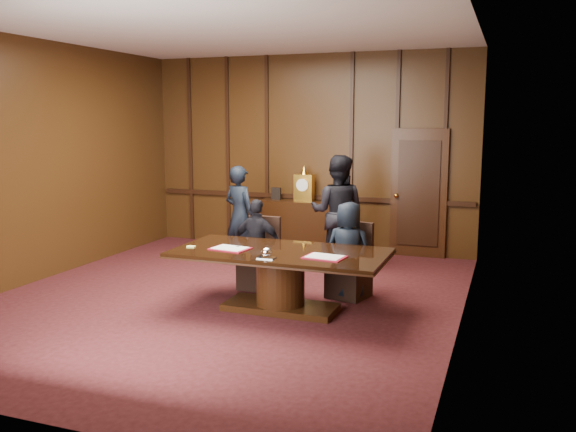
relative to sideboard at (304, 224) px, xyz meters
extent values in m
plane|color=black|center=(0.00, -3.26, -0.49)|extent=(7.00, 7.00, 0.00)
plane|color=silver|center=(0.00, -3.26, 3.01)|extent=(7.00, 7.00, 0.00)
cube|color=black|center=(0.00, 0.24, 1.26)|extent=(6.00, 0.04, 3.50)
cube|color=black|center=(0.00, -6.76, 1.26)|extent=(6.00, 0.04, 3.50)
cube|color=black|center=(-3.00, -3.26, 1.26)|extent=(0.04, 7.00, 3.50)
cube|color=black|center=(3.00, -3.26, 1.26)|extent=(0.04, 7.00, 3.50)
cube|color=black|center=(0.00, 0.21, 0.46)|extent=(5.90, 0.05, 0.08)
cube|color=black|center=(2.00, 0.20, 0.61)|extent=(0.95, 0.06, 2.20)
sphere|color=gold|center=(1.63, 0.13, 0.56)|extent=(0.08, 0.08, 0.08)
cube|color=black|center=(0.00, 0.00, -0.04)|extent=(1.60, 0.45, 0.90)
cube|color=black|center=(-0.70, 0.00, -0.46)|extent=(0.12, 0.40, 0.06)
cube|color=black|center=(0.70, 0.00, -0.46)|extent=(0.12, 0.40, 0.06)
cube|color=gold|center=(0.00, 0.00, 0.65)|extent=(0.34, 0.18, 0.48)
cylinder|color=white|center=(0.00, -0.10, 0.71)|extent=(0.22, 0.03, 0.22)
cone|color=gold|center=(0.00, 0.00, 0.97)|extent=(0.14, 0.14, 0.16)
cube|color=black|center=(-0.55, 0.02, 0.52)|extent=(0.18, 0.04, 0.22)
cube|color=#D84B19|center=(0.50, 0.02, 0.47)|extent=(0.22, 0.12, 0.12)
cube|color=black|center=(0.86, -3.44, -0.45)|extent=(1.40, 0.60, 0.08)
cylinder|color=black|center=(0.86, -3.44, -0.10)|extent=(0.60, 0.60, 0.62)
cube|color=black|center=(0.86, -3.44, 0.22)|extent=(2.62, 1.32, 0.02)
cube|color=black|center=(0.86, -3.44, 0.24)|extent=(2.60, 1.30, 0.06)
cube|color=maroon|center=(0.24, -3.58, 0.28)|extent=(0.50, 0.39, 0.01)
cube|color=white|center=(0.24, -3.58, 0.29)|extent=(0.44, 0.33, 0.01)
cube|color=maroon|center=(1.48, -3.63, 0.28)|extent=(0.50, 0.38, 0.01)
cube|color=white|center=(1.48, -3.63, 0.29)|extent=(0.43, 0.33, 0.01)
cube|color=white|center=(0.86, -3.89, 0.28)|extent=(0.20, 0.14, 0.01)
ellipsoid|color=white|center=(0.86, -3.89, 0.34)|extent=(0.13, 0.13, 0.10)
cube|color=#FBFF7C|center=(-0.27, -3.64, 0.28)|extent=(0.11, 0.08, 0.01)
cube|color=black|center=(0.21, -2.59, -0.26)|extent=(0.50, 0.50, 0.46)
cube|color=black|center=(0.22, -2.38, 0.23)|extent=(0.48, 0.08, 0.55)
cylinder|color=black|center=(0.01, -2.79, -0.37)|extent=(0.04, 0.04, 0.23)
cylinder|color=black|center=(0.41, -2.39, -0.37)|extent=(0.04, 0.04, 0.23)
cube|color=black|center=(1.51, -2.59, -0.26)|extent=(0.58, 0.58, 0.46)
cube|color=black|center=(1.56, -2.39, 0.23)|extent=(0.48, 0.18, 0.55)
cylinder|color=black|center=(1.31, -2.79, -0.37)|extent=(0.04, 0.04, 0.23)
cylinder|color=black|center=(1.71, -2.39, -0.37)|extent=(0.04, 0.04, 0.23)
imported|color=black|center=(0.21, -2.64, 0.15)|extent=(0.74, 0.31, 1.26)
imported|color=black|center=(1.51, -2.64, 0.16)|extent=(0.66, 0.46, 1.29)
imported|color=black|center=(-0.64, -1.37, 0.32)|extent=(0.68, 0.56, 1.62)
imported|color=black|center=(0.93, -1.11, 0.42)|extent=(0.92, 0.74, 1.81)
camera|label=1|loc=(3.47, -10.27, 1.86)|focal=38.00mm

